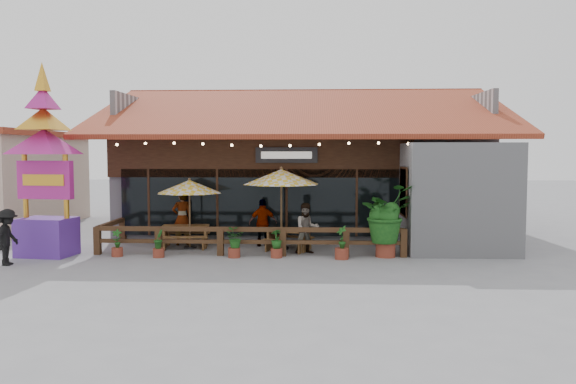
{
  "coord_description": "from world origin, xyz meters",
  "views": [
    {
      "loc": [
        0.48,
        -18.13,
        3.28
      ],
      "look_at": [
        -0.43,
        1.5,
        1.91
      ],
      "focal_mm": 35.0,
      "sensor_mm": 36.0,
      "label": 1
    }
  ],
  "objects_px": {
    "picnic_table_left": "(186,233)",
    "thai_sign_tower": "(44,147)",
    "picnic_table_right": "(289,237)",
    "umbrella_right": "(281,177)",
    "umbrella_left": "(189,187)",
    "tropical_plant": "(386,215)",
    "pedestrian": "(7,237)"
  },
  "relations": [
    {
      "from": "picnic_table_right",
      "to": "pedestrian",
      "type": "distance_m",
      "value": 8.59
    },
    {
      "from": "umbrella_right",
      "to": "picnic_table_left",
      "type": "bearing_deg",
      "value": 177.37
    },
    {
      "from": "picnic_table_left",
      "to": "pedestrian",
      "type": "bearing_deg",
      "value": -143.82
    },
    {
      "from": "umbrella_left",
      "to": "tropical_plant",
      "type": "bearing_deg",
      "value": -11.26
    },
    {
      "from": "tropical_plant",
      "to": "thai_sign_tower",
      "type": "bearing_deg",
      "value": -178.38
    },
    {
      "from": "umbrella_left",
      "to": "picnic_table_left",
      "type": "xyz_separation_m",
      "value": [
        -0.19,
        0.16,
        -1.6
      ]
    },
    {
      "from": "umbrella_left",
      "to": "picnic_table_right",
      "type": "relative_size",
      "value": 1.47
    },
    {
      "from": "picnic_table_left",
      "to": "thai_sign_tower",
      "type": "height_order",
      "value": "thai_sign_tower"
    },
    {
      "from": "tropical_plant",
      "to": "umbrella_left",
      "type": "bearing_deg",
      "value": 168.74
    },
    {
      "from": "picnic_table_left",
      "to": "thai_sign_tower",
      "type": "xyz_separation_m",
      "value": [
        -4.05,
        -1.76,
        2.96
      ]
    },
    {
      "from": "picnic_table_right",
      "to": "thai_sign_tower",
      "type": "height_order",
      "value": "thai_sign_tower"
    },
    {
      "from": "thai_sign_tower",
      "to": "picnic_table_left",
      "type": "bearing_deg",
      "value": 23.5
    },
    {
      "from": "picnic_table_right",
      "to": "thai_sign_tower",
      "type": "bearing_deg",
      "value": -170.03
    },
    {
      "from": "thai_sign_tower",
      "to": "tropical_plant",
      "type": "xyz_separation_m",
      "value": [
        10.76,
        0.3,
        -2.15
      ]
    },
    {
      "from": "thai_sign_tower",
      "to": "tropical_plant",
      "type": "relative_size",
      "value": 2.85
    },
    {
      "from": "thai_sign_tower",
      "to": "tropical_plant",
      "type": "bearing_deg",
      "value": 1.62
    },
    {
      "from": "thai_sign_tower",
      "to": "pedestrian",
      "type": "bearing_deg",
      "value": -106.0
    },
    {
      "from": "umbrella_right",
      "to": "thai_sign_tower",
      "type": "relative_size",
      "value": 0.5
    },
    {
      "from": "thai_sign_tower",
      "to": "picnic_table_right",
      "type": "bearing_deg",
      "value": 9.97
    },
    {
      "from": "umbrella_right",
      "to": "picnic_table_right",
      "type": "distance_m",
      "value": 2.02
    },
    {
      "from": "tropical_plant",
      "to": "picnic_table_left",
      "type": "bearing_deg",
      "value": 167.75
    },
    {
      "from": "umbrella_left",
      "to": "tropical_plant",
      "type": "xyz_separation_m",
      "value": [
        6.52,
        -1.3,
        -0.8
      ]
    },
    {
      "from": "picnic_table_left",
      "to": "tropical_plant",
      "type": "relative_size",
      "value": 0.75
    },
    {
      "from": "umbrella_right",
      "to": "picnic_table_right",
      "type": "bearing_deg",
      "value": -45.73
    },
    {
      "from": "umbrella_left",
      "to": "tropical_plant",
      "type": "height_order",
      "value": "umbrella_left"
    },
    {
      "from": "umbrella_left",
      "to": "picnic_table_left",
      "type": "relative_size",
      "value": 1.48
    },
    {
      "from": "picnic_table_left",
      "to": "umbrella_left",
      "type": "bearing_deg",
      "value": -39.78
    },
    {
      "from": "thai_sign_tower",
      "to": "umbrella_left",
      "type": "bearing_deg",
      "value": 20.68
    },
    {
      "from": "umbrella_left",
      "to": "pedestrian",
      "type": "xyz_separation_m",
      "value": [
        -4.68,
        -3.12,
        -1.29
      ]
    },
    {
      "from": "picnic_table_right",
      "to": "umbrella_right",
      "type": "bearing_deg",
      "value": 134.27
    },
    {
      "from": "tropical_plant",
      "to": "pedestrian",
      "type": "xyz_separation_m",
      "value": [
        -11.2,
        -1.82,
        -0.49
      ]
    },
    {
      "from": "picnic_table_left",
      "to": "thai_sign_tower",
      "type": "distance_m",
      "value": 5.32
    }
  ]
}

